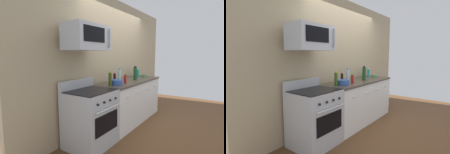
# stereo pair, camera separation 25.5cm
# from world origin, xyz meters

# --- Properties ---
(ground_plane) EXTENTS (6.08, 6.08, 0.00)m
(ground_plane) POSITION_xyz_m (0.00, 0.00, 0.00)
(ground_plane) COLOR brown
(back_wall) EXTENTS (5.07, 0.10, 2.70)m
(back_wall) POSITION_xyz_m (0.00, 0.41, 1.35)
(back_wall) COLOR tan
(back_wall) RESTS_ON ground_plane
(counter_unit) EXTENTS (1.98, 0.66, 0.92)m
(counter_unit) POSITION_xyz_m (-0.00, -0.00, 0.46)
(counter_unit) COLOR white
(counter_unit) RESTS_ON ground_plane
(range_oven) EXTENTS (0.76, 0.69, 1.07)m
(range_oven) POSITION_xyz_m (-1.36, 0.00, 0.47)
(range_oven) COLOR #B7BABF
(range_oven) RESTS_ON ground_plane
(microwave) EXTENTS (0.74, 0.44, 0.40)m
(microwave) POSITION_xyz_m (-1.36, 0.05, 1.75)
(microwave) COLOR #B7BABF
(bottle_soy_sauce_dark) EXTENTS (0.05, 0.05, 0.20)m
(bottle_soy_sauce_dark) POSITION_xyz_m (-0.49, 0.10, 1.02)
(bottle_soy_sauce_dark) COLOR black
(bottle_soy_sauce_dark) RESTS_ON countertop_slab
(bottle_hot_sauce_red) EXTENTS (0.05, 0.05, 0.18)m
(bottle_hot_sauce_red) POSITION_xyz_m (-0.43, -0.11, 1.01)
(bottle_hot_sauce_red) COLOR #B21914
(bottle_hot_sauce_red) RESTS_ON countertop_slab
(bottle_olive_oil) EXTENTS (0.06, 0.06, 0.27)m
(bottle_olive_oil) POSITION_xyz_m (-0.87, -0.04, 1.05)
(bottle_olive_oil) COLOR #385114
(bottle_olive_oil) RESTS_ON countertop_slab
(bottle_water_clear) EXTENTS (0.06, 0.06, 0.27)m
(bottle_water_clear) POSITION_xyz_m (-0.20, 0.16, 1.05)
(bottle_water_clear) COLOR silver
(bottle_water_clear) RESTS_ON countertop_slab
(bottle_wine_green) EXTENTS (0.08, 0.08, 0.31)m
(bottle_wine_green) POSITION_xyz_m (0.11, -0.07, 1.07)
(bottle_wine_green) COLOR #19471E
(bottle_wine_green) RESTS_ON countertop_slab
(bottle_sparkling_teal) EXTENTS (0.06, 0.06, 0.28)m
(bottle_sparkling_teal) POSITION_xyz_m (0.58, 0.18, 1.05)
(bottle_sparkling_teal) COLOR #197F7A
(bottle_sparkling_teal) RESTS_ON countertop_slab
(bottle_dish_soap) EXTENTS (0.06, 0.06, 0.21)m
(bottle_dish_soap) POSITION_xyz_m (0.74, 0.16, 1.02)
(bottle_dish_soap) COLOR teal
(bottle_dish_soap) RESTS_ON countertop_slab
(bowl_green_glaze) EXTENTS (0.15, 0.15, 0.06)m
(bowl_green_glaze) POSITION_xyz_m (0.71, -0.01, 0.95)
(bowl_green_glaze) COLOR #477A4C
(bowl_green_glaze) RESTS_ON countertop_slab
(bowl_blue_mixing) EXTENTS (0.24, 0.24, 0.10)m
(bowl_blue_mixing) POSITION_xyz_m (-0.69, -0.07, 0.97)
(bowl_blue_mixing) COLOR #2D519E
(bowl_blue_mixing) RESTS_ON countertop_slab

